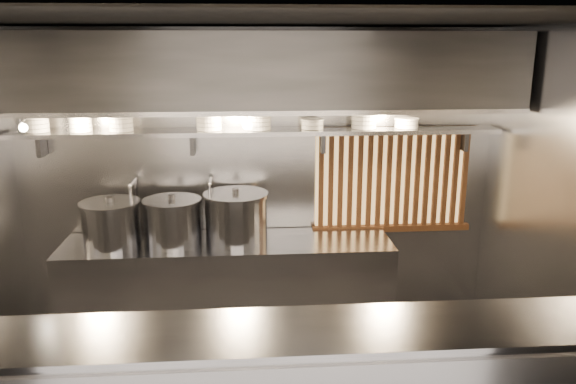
{
  "coord_description": "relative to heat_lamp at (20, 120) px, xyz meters",
  "views": [
    {
      "loc": [
        -0.12,
        -3.74,
        2.66
      ],
      "look_at": [
        0.21,
        0.55,
        1.51
      ],
      "focal_mm": 35.0,
      "sensor_mm": 36.0,
      "label": 1
    }
  ],
  "objects": [
    {
      "name": "ceiling",
      "position": [
        1.9,
        -0.85,
        0.73
      ],
      "size": [
        4.5,
        4.5,
        0.0
      ],
      "primitive_type": "plane",
      "rotation": [
        3.14,
        0.0,
        0.0
      ],
      "color": "black",
      "rests_on": "wall_back"
    },
    {
      "name": "wall_back",
      "position": [
        1.9,
        0.65,
        -0.67
      ],
      "size": [
        4.5,
        0.0,
        4.5
      ],
      "primitive_type": "plane",
      "rotation": [
        1.57,
        0.0,
        0.0
      ],
      "color": "gray",
      "rests_on": "floor"
    },
    {
      "name": "wall_right",
      "position": [
        4.15,
        -0.85,
        -0.67
      ],
      "size": [
        0.0,
        3.0,
        3.0
      ],
      "primitive_type": "plane",
      "rotation": [
        1.57,
        0.0,
        -1.57
      ],
      "color": "gray",
      "rests_on": "floor"
    },
    {
      "name": "cooking_bench",
      "position": [
        1.6,
        0.28,
        -1.62
      ],
      "size": [
        3.0,
        0.7,
        0.9
      ],
      "primitive_type": "cube",
      "color": "#97979C",
      "rests_on": "floor"
    },
    {
      "name": "bowl_shelf",
      "position": [
        1.9,
        0.47,
        -0.19
      ],
      "size": [
        4.4,
        0.34,
        0.04
      ],
      "primitive_type": "cube",
      "color": "#97979C",
      "rests_on": "wall_back"
    },
    {
      "name": "exhaust_hood",
      "position": [
        1.9,
        0.25,
        0.36
      ],
      "size": [
        4.4,
        0.81,
        0.65
      ],
      "color": "#2D2D30",
      "rests_on": "ceiling"
    },
    {
      "name": "wood_screen",
      "position": [
        3.2,
        0.6,
        -0.69
      ],
      "size": [
        1.56,
        0.09,
        1.04
      ],
      "color": "#E8B668",
      "rests_on": "wall_back"
    },
    {
      "name": "faucet_left",
      "position": [
        0.75,
        0.52,
        -0.76
      ],
      "size": [
        0.04,
        0.3,
        0.5
      ],
      "color": "silver",
      "rests_on": "wall_back"
    },
    {
      "name": "faucet_right",
      "position": [
        1.45,
        0.52,
        -0.76
      ],
      "size": [
        0.04,
        0.3,
        0.5
      ],
      "color": "silver",
      "rests_on": "wall_back"
    },
    {
      "name": "heat_lamp",
      "position": [
        0.0,
        0.0,
        0.0
      ],
      "size": [
        0.25,
        0.35,
        0.2
      ],
      "color": "#97979C",
      "rests_on": "exhaust_hood"
    },
    {
      "name": "pendant_bulb",
      "position": [
        1.8,
        0.35,
        -0.11
      ],
      "size": [
        0.09,
        0.09,
        0.19
      ],
      "color": "#2D2D30",
      "rests_on": "exhaust_hood"
    },
    {
      "name": "stock_pot_left",
      "position": [
        1.12,
        0.27,
        -0.96
      ],
      "size": [
        0.66,
        0.66,
        0.46
      ],
      "rotation": [
        0.0,
        0.0,
        -0.32
      ],
      "color": "#97979C",
      "rests_on": "cooking_bench"
    },
    {
      "name": "stock_pot_mid",
      "position": [
        0.58,
        0.25,
        -0.96
      ],
      "size": [
        0.65,
        0.65,
        0.45
      ],
      "rotation": [
        0.0,
        0.0,
        -0.26
      ],
      "color": "#97979C",
      "rests_on": "cooking_bench"
    },
    {
      "name": "stock_pot_right",
      "position": [
        1.68,
        0.32,
        -0.94
      ],
      "size": [
        0.78,
        0.78,
        0.49
      ],
      "rotation": [
        0.0,
        0.0,
        0.42
      ],
      "color": "#97979C",
      "rests_on": "cooking_bench"
    },
    {
      "name": "bowl_stack_0",
      "position": [
        -0.04,
        0.47,
        -0.08
      ],
      "size": [
        0.22,
        0.22,
        0.17
      ],
      "color": "silver",
      "rests_on": "bowl_shelf"
    },
    {
      "name": "bowl_stack_1",
      "position": [
        0.33,
        0.47,
        -0.08
      ],
      "size": [
        0.21,
        0.21,
        0.17
      ],
      "color": "silver",
      "rests_on": "bowl_shelf"
    },
    {
      "name": "bowl_stack_2",
      "position": [
        0.68,
        0.47,
        -0.1
      ],
      "size": [
        0.22,
        0.22,
        0.13
      ],
      "color": "silver",
      "rests_on": "bowl_shelf"
    },
    {
      "name": "bowl_stack_3",
      "position": [
        1.46,
        0.47,
        -0.08
      ],
      "size": [
        0.24,
        0.24,
        0.17
      ],
      "color": "silver",
      "rests_on": "bowl_shelf"
    },
    {
      "name": "bowl_stack_4",
      "position": [
        1.9,
        0.47,
        -0.1
      ],
      "size": [
        0.24,
        0.24,
        0.13
      ],
      "color": "silver",
      "rests_on": "bowl_shelf"
    },
    {
      "name": "bowl_stack_5",
      "position": [
        2.39,
        0.47,
        -0.12
      ],
      "size": [
        0.22,
        0.22,
        0.09
      ],
      "color": "silver",
      "rests_on": "bowl_shelf"
    },
    {
      "name": "bowl_stack_6",
      "position": [
        2.87,
        0.47,
        -0.1
      ],
      "size": [
        0.24,
        0.24,
        0.13
      ],
      "color": "silver",
      "rests_on": "bowl_shelf"
    },
    {
      "name": "bowl_stack_7",
      "position": [
        3.26,
        0.47,
        -0.12
      ],
      "size": [
        0.23,
        0.23,
        0.09
      ],
      "color": "silver",
      "rests_on": "bowl_shelf"
    }
  ]
}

